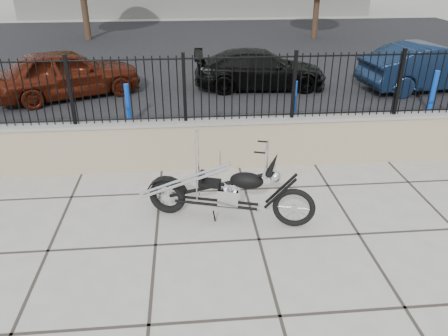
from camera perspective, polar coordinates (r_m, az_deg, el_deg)
ground_plane at (r=6.47m, az=4.58°, el=-9.30°), size 90.00×90.00×0.00m
parking_lot at (r=18.09m, az=-2.01°, el=14.42°), size 30.00×30.00×0.00m
retaining_wall at (r=8.40m, az=1.95°, el=3.37°), size 14.00×0.36×0.96m
iron_fence at (r=8.04m, az=2.07°, el=10.46°), size 14.00×0.08×1.20m
chopper_motorcycle at (r=6.54m, az=0.24°, el=-1.17°), size 2.50×1.12×1.49m
car_red at (r=13.36m, az=-19.85°, el=11.58°), size 4.34×3.14×1.37m
car_black at (r=13.55m, az=4.74°, el=12.74°), size 4.03×1.74×1.15m
car_blue at (r=14.67m, az=25.40°, el=11.83°), size 4.31×1.99×1.37m
bollard_a at (r=10.76m, az=-12.43°, el=8.12°), size 0.15×0.15×0.99m
bollard_b at (r=10.79m, az=9.10°, el=8.54°), size 0.14×0.14×1.02m
bollard_c at (r=12.55m, az=25.65°, el=8.97°), size 0.17×0.17×1.09m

